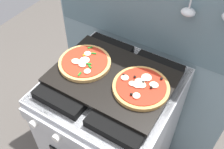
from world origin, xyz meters
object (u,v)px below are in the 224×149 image
object	(u,v)px
stove	(112,131)
pizza_right	(141,87)
pizza_left	(85,62)
baking_tray	(112,77)

from	to	relation	value
stove	pizza_right	bearing A→B (deg)	1.14
pizza_left	baking_tray	bearing A→B (deg)	0.61
baking_tray	stove	bearing A→B (deg)	-90.00
stove	baking_tray	xyz separation A→B (m)	(0.00, 0.00, 0.46)
stove	pizza_right	distance (m)	0.50
baking_tray	pizza_right	size ratio (longest dim) A/B	2.20
pizza_right	pizza_left	bearing A→B (deg)	-179.45
stove	pizza_left	xyz separation A→B (m)	(-0.15, 0.00, 0.48)
baking_tray	pizza_right	bearing A→B (deg)	0.49
baking_tray	pizza_right	world-z (taller)	pizza_right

